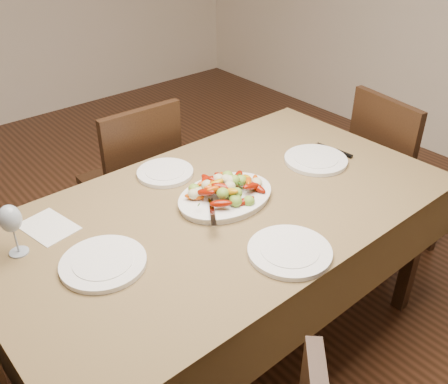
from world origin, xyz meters
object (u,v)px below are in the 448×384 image
object	(u,v)px
chair_far	(129,182)
chair_right	(399,174)
plate_near	(290,252)
plate_left	(103,263)
plate_far	(165,173)
wine_glass	(13,229)
serving_platter	(225,198)
plate_right	(316,160)
dining_table	(224,278)

from	to	relation	value
chair_far	chair_right	distance (m)	1.47
plate_near	chair_right	bearing A→B (deg)	14.60
plate_left	plate_far	xyz separation A→B (m)	(0.50, 0.37, 0.00)
plate_far	wine_glass	bearing A→B (deg)	-169.94
wine_glass	serving_platter	bearing A→B (deg)	-15.03
plate_left	plate_right	distance (m)	1.09
plate_near	plate_right	bearing A→B (deg)	33.73
plate_right	serving_platter	bearing A→B (deg)	178.07
chair_right	plate_right	xyz separation A→B (m)	(-0.66, 0.06, 0.29)
dining_table	chair_right	distance (m)	1.22
plate_near	wine_glass	size ratio (longest dim) A/B	1.42
plate_near	plate_left	bearing A→B (deg)	145.53
chair_far	plate_far	world-z (taller)	chair_far
chair_right	plate_left	xyz separation A→B (m)	(-1.75, 0.03, 0.29)
wine_glass	dining_table	bearing A→B (deg)	-17.27
plate_left	plate_near	bearing A→B (deg)	-34.47
dining_table	chair_right	bearing A→B (deg)	-2.50
dining_table	plate_near	world-z (taller)	plate_near
chair_far	wine_glass	distance (m)	1.04
plate_far	wine_glass	size ratio (longest dim) A/B	1.19
dining_table	plate_left	xyz separation A→B (m)	(-0.54, -0.02, 0.39)
serving_platter	wine_glass	bearing A→B (deg)	164.97
serving_platter	plate_left	bearing A→B (deg)	-175.75
plate_near	chair_far	bearing A→B (deg)	87.58
plate_left	serving_platter	bearing A→B (deg)	4.25
plate_far	wine_glass	distance (m)	0.71
dining_table	serving_platter	xyz separation A→B (m)	(0.03, 0.02, 0.39)
plate_right	wine_glass	world-z (taller)	wine_glass
chair_right	serving_platter	world-z (taller)	chair_right
dining_table	plate_right	bearing A→B (deg)	0.62
plate_left	plate_far	distance (m)	0.62
plate_left	plate_near	size ratio (longest dim) A/B	0.99
plate_right	plate_far	distance (m)	0.68
serving_platter	plate_near	xyz separation A→B (m)	(-0.05, -0.40, -0.00)
chair_far	plate_left	xyz separation A→B (m)	(-0.57, -0.85, 0.29)
plate_right	plate_far	xyz separation A→B (m)	(-0.59, 0.34, 0.00)
chair_far	plate_right	size ratio (longest dim) A/B	3.34
chair_right	plate_right	bearing A→B (deg)	93.72
plate_right	plate_far	size ratio (longest dim) A/B	1.16
plate_right	chair_right	bearing A→B (deg)	-5.08
chair_right	plate_far	size ratio (longest dim) A/B	3.89
serving_platter	plate_right	bearing A→B (deg)	-1.93
chair_far	plate_far	distance (m)	0.57
serving_platter	wine_glass	size ratio (longest dim) A/B	1.94
plate_right	plate_far	bearing A→B (deg)	149.84
plate_right	wine_glass	bearing A→B (deg)	170.20
plate_far	plate_near	distance (m)	0.72
chair_right	wine_glass	bearing A→B (deg)	90.60
wine_glass	plate_far	bearing A→B (deg)	10.06
dining_table	serving_platter	world-z (taller)	serving_platter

